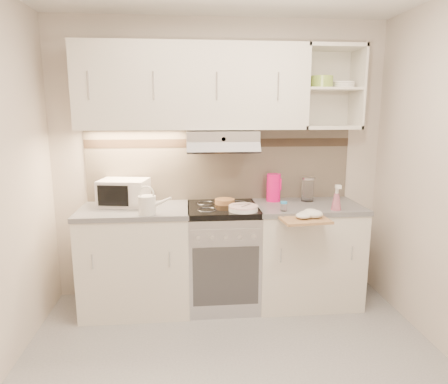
{
  "coord_description": "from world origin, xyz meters",
  "views": [
    {
      "loc": [
        -0.3,
        -2.23,
        1.7
      ],
      "look_at": [
        -0.0,
        0.95,
        1.05
      ],
      "focal_mm": 32.0,
      "sensor_mm": 36.0,
      "label": 1
    }
  ],
  "objects_px": {
    "watering_can": "(148,204)",
    "glass_jar": "(308,189)",
    "microwave": "(124,192)",
    "cutting_board": "(303,219)",
    "spray_bottle": "(337,199)",
    "electric_range": "(223,256)",
    "pink_pitcher": "(274,187)",
    "plate_stack": "(243,208)"
  },
  "relations": [
    {
      "from": "electric_range",
      "to": "pink_pitcher",
      "type": "xyz_separation_m",
      "value": [
        0.48,
        0.16,
        0.58
      ]
    },
    {
      "from": "microwave",
      "to": "watering_can",
      "type": "relative_size",
      "value": 1.66
    },
    {
      "from": "watering_can",
      "to": "spray_bottle",
      "type": "height_order",
      "value": "watering_can"
    },
    {
      "from": "watering_can",
      "to": "electric_range",
      "type": "bearing_deg",
      "value": 28.39
    },
    {
      "from": "electric_range",
      "to": "glass_jar",
      "type": "xyz_separation_m",
      "value": [
        0.79,
        0.13,
        0.56
      ]
    },
    {
      "from": "microwave",
      "to": "glass_jar",
      "type": "xyz_separation_m",
      "value": [
        1.63,
        0.01,
        -0.0
      ]
    },
    {
      "from": "plate_stack",
      "to": "spray_bottle",
      "type": "xyz_separation_m",
      "value": [
        0.77,
        -0.04,
        0.07
      ]
    },
    {
      "from": "pink_pitcher",
      "to": "spray_bottle",
      "type": "height_order",
      "value": "pink_pitcher"
    },
    {
      "from": "watering_can",
      "to": "cutting_board",
      "type": "xyz_separation_m",
      "value": [
        1.22,
        -0.14,
        -0.11
      ]
    },
    {
      "from": "glass_jar",
      "to": "pink_pitcher",
      "type": "bearing_deg",
      "value": 174.97
    },
    {
      "from": "pink_pitcher",
      "to": "glass_jar",
      "type": "height_order",
      "value": "pink_pitcher"
    },
    {
      "from": "glass_jar",
      "to": "watering_can",
      "type": "bearing_deg",
      "value": -165.88
    },
    {
      "from": "electric_range",
      "to": "spray_bottle",
      "type": "relative_size",
      "value": 3.99
    },
    {
      "from": "watering_can",
      "to": "glass_jar",
      "type": "bearing_deg",
      "value": 22.56
    },
    {
      "from": "pink_pitcher",
      "to": "cutting_board",
      "type": "height_order",
      "value": "pink_pitcher"
    },
    {
      "from": "electric_range",
      "to": "plate_stack",
      "type": "relative_size",
      "value": 3.75
    },
    {
      "from": "electric_range",
      "to": "microwave",
      "type": "height_order",
      "value": "microwave"
    },
    {
      "from": "watering_can",
      "to": "plate_stack",
      "type": "xyz_separation_m",
      "value": [
        0.76,
        0.04,
        -0.06
      ]
    },
    {
      "from": "pink_pitcher",
      "to": "cutting_board",
      "type": "xyz_separation_m",
      "value": [
        0.13,
        -0.52,
        -0.16
      ]
    },
    {
      "from": "microwave",
      "to": "glass_jar",
      "type": "height_order",
      "value": "microwave"
    },
    {
      "from": "plate_stack",
      "to": "spray_bottle",
      "type": "relative_size",
      "value": 1.06
    },
    {
      "from": "spray_bottle",
      "to": "cutting_board",
      "type": "distance_m",
      "value": 0.37
    },
    {
      "from": "microwave",
      "to": "plate_stack",
      "type": "xyz_separation_m",
      "value": [
        1.0,
        -0.3,
        -0.09
      ]
    },
    {
      "from": "watering_can",
      "to": "glass_jar",
      "type": "distance_m",
      "value": 1.44
    },
    {
      "from": "electric_range",
      "to": "pink_pitcher",
      "type": "height_order",
      "value": "pink_pitcher"
    },
    {
      "from": "microwave",
      "to": "pink_pitcher",
      "type": "height_order",
      "value": "pink_pitcher"
    },
    {
      "from": "watering_can",
      "to": "plate_stack",
      "type": "height_order",
      "value": "watering_can"
    },
    {
      "from": "glass_jar",
      "to": "electric_range",
      "type": "bearing_deg",
      "value": -170.62
    },
    {
      "from": "watering_can",
      "to": "glass_jar",
      "type": "height_order",
      "value": "watering_can"
    },
    {
      "from": "microwave",
      "to": "glass_jar",
      "type": "distance_m",
      "value": 1.63
    },
    {
      "from": "cutting_board",
      "to": "pink_pitcher",
      "type": "bearing_deg",
      "value": 98.59
    },
    {
      "from": "microwave",
      "to": "watering_can",
      "type": "height_order",
      "value": "watering_can"
    },
    {
      "from": "pink_pitcher",
      "to": "cutting_board",
      "type": "bearing_deg",
      "value": -59.37
    },
    {
      "from": "electric_range",
      "to": "watering_can",
      "type": "height_order",
      "value": "watering_can"
    },
    {
      "from": "microwave",
      "to": "cutting_board",
      "type": "distance_m",
      "value": 1.54
    },
    {
      "from": "microwave",
      "to": "watering_can",
      "type": "xyz_separation_m",
      "value": [
        0.24,
        -0.34,
        -0.03
      ]
    },
    {
      "from": "electric_range",
      "to": "microwave",
      "type": "relative_size",
      "value": 2.02
    },
    {
      "from": "watering_can",
      "to": "cutting_board",
      "type": "relative_size",
      "value": 0.73
    },
    {
      "from": "plate_stack",
      "to": "pink_pitcher",
      "type": "xyz_separation_m",
      "value": [
        0.32,
        0.34,
        0.1
      ]
    },
    {
      "from": "cutting_board",
      "to": "glass_jar",
      "type": "bearing_deg",
      "value": 64.56
    },
    {
      "from": "watering_can",
      "to": "spray_bottle",
      "type": "xyz_separation_m",
      "value": [
        1.53,
        0.0,
        0.01
      ]
    },
    {
      "from": "watering_can",
      "to": "spray_bottle",
      "type": "distance_m",
      "value": 1.53
    }
  ]
}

